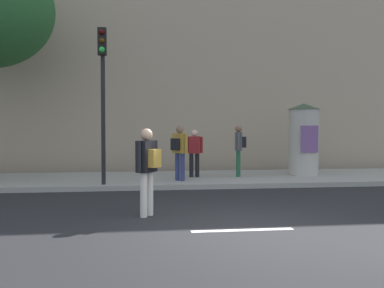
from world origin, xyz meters
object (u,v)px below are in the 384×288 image
(pedestrian_in_dark_shirt, at_px, (194,149))
(pedestrian_tallest, at_px, (179,148))
(poster_column, at_px, (304,139))
(pedestrian_with_backpack, at_px, (147,164))
(pedestrian_with_bag, at_px, (239,146))
(traffic_light, at_px, (103,80))

(pedestrian_in_dark_shirt, bearing_deg, pedestrian_tallest, -121.15)
(poster_column, height_order, pedestrian_with_backpack, poster_column)
(poster_column, relative_size, pedestrian_in_dark_shirt, 1.59)
(pedestrian_tallest, distance_m, pedestrian_in_dark_shirt, 1.14)
(pedestrian_tallest, xyz_separation_m, pedestrian_with_bag, (2.10, 0.95, 0.02))
(pedestrian_tallest, xyz_separation_m, pedestrian_in_dark_shirt, (0.59, 0.98, -0.10))
(pedestrian_with_backpack, xyz_separation_m, pedestrian_in_dark_shirt, (1.68, 5.50, 0.01))
(poster_column, relative_size, pedestrian_tallest, 1.46)
(pedestrian_with_backpack, bearing_deg, pedestrian_with_bag, 59.84)
(pedestrian_with_backpack, height_order, pedestrian_with_bag, pedestrian_with_bag)
(pedestrian_with_backpack, xyz_separation_m, pedestrian_tallest, (1.09, 4.53, 0.10))
(pedestrian_tallest, distance_m, pedestrian_with_bag, 2.30)
(poster_column, bearing_deg, pedestrian_tallest, -165.19)
(traffic_light, bearing_deg, poster_column, 15.52)
(traffic_light, relative_size, pedestrian_with_backpack, 2.51)
(pedestrian_with_backpack, bearing_deg, traffic_light, 106.71)
(poster_column, xyz_separation_m, pedestrian_with_bag, (-2.33, -0.22, -0.23))
(pedestrian_tallest, height_order, pedestrian_with_bag, pedestrian_with_bag)
(pedestrian_tallest, bearing_deg, poster_column, 14.81)
(traffic_light, relative_size, pedestrian_with_bag, 2.56)
(pedestrian_in_dark_shirt, bearing_deg, traffic_light, -149.66)
(pedestrian_with_bag, height_order, pedestrian_in_dark_shirt, pedestrian_with_bag)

